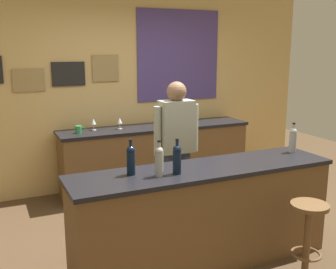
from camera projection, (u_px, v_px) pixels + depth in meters
ground_plane at (183, 243)px, 4.14m from camera, size 10.00×10.00×0.00m
back_wall at (120, 87)px, 5.65m from camera, size 6.00×0.09×2.80m
bar_counter at (204, 215)px, 3.69m from camera, size 2.46×0.60×0.92m
side_counter at (156, 157)px, 5.67m from camera, size 2.69×0.56×0.90m
bartender at (176, 145)px, 4.34m from camera, size 0.52×0.21×1.62m
bar_stool at (308, 228)px, 3.43m from camera, size 0.32×0.32×0.68m
wine_bottle_a at (131, 159)px, 3.36m from camera, size 0.07×0.07×0.31m
wine_bottle_b at (159, 160)px, 3.32m from camera, size 0.07×0.07×0.31m
wine_bottle_c at (177, 158)px, 3.38m from camera, size 0.07×0.07×0.31m
wine_bottle_d at (293, 139)px, 4.09m from camera, size 0.07×0.07×0.31m
wine_glass_a at (94, 122)px, 5.28m from camera, size 0.07×0.07×0.16m
wine_glass_b at (120, 121)px, 5.35m from camera, size 0.07×0.07×0.16m
wine_glass_c at (175, 118)px, 5.57m from camera, size 0.07×0.07×0.16m
coffee_mug at (79, 129)px, 5.11m from camera, size 0.13×0.08×0.09m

